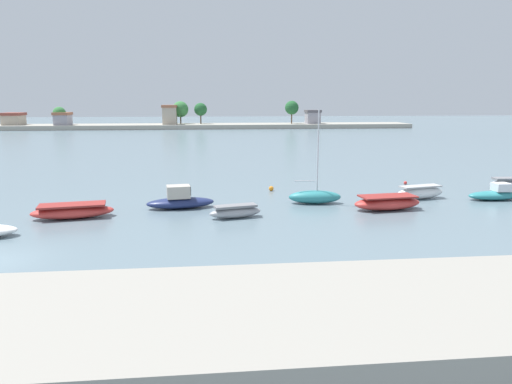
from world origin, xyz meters
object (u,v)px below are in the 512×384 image
(moored_boat_5, at_px, (315,196))
(mooring_buoy_0, at_px, (271,188))
(moored_boat_2, at_px, (73,211))
(moored_boat_7, at_px, (420,192))
(mooring_buoy_1, at_px, (405,183))
(moored_boat_3, at_px, (180,200))
(moored_boat_9, at_px, (510,183))
(moored_boat_4, at_px, (235,212))
(moored_boat_8, at_px, (495,194))
(moored_boat_6, at_px, (387,203))

(moored_boat_5, height_order, mooring_buoy_0, moored_boat_5)
(moored_boat_2, xyz_separation_m, moored_boat_7, (26.02, 3.61, 0.06))
(moored_boat_5, distance_m, mooring_buoy_1, 12.63)
(moored_boat_3, xyz_separation_m, moored_boat_7, (18.97, 1.39, -0.06))
(moored_boat_2, xyz_separation_m, moored_boat_3, (7.05, 2.22, 0.12))
(moored_boat_2, height_order, moored_boat_9, moored_boat_9)
(mooring_buoy_0, distance_m, mooring_buoy_1, 13.09)
(moored_boat_3, xyz_separation_m, moored_boat_9, (28.89, 4.73, -0.10))
(moored_boat_9, bearing_deg, moored_boat_2, -165.70)
(moored_boat_2, relative_size, moored_boat_5, 0.79)
(moored_boat_4, xyz_separation_m, moored_boat_7, (15.12, 4.67, 0.10))
(moored_boat_7, bearing_deg, moored_boat_4, -175.68)
(moored_boat_2, relative_size, moored_boat_4, 1.49)
(moored_boat_5, xyz_separation_m, moored_boat_8, (14.58, -0.16, -0.08))
(moored_boat_8, distance_m, mooring_buoy_1, 8.56)
(mooring_buoy_0, bearing_deg, moored_boat_6, -47.10)
(moored_boat_5, xyz_separation_m, moored_boat_7, (8.79, 0.83, -0.02))
(mooring_buoy_0, bearing_deg, moored_boat_3, -141.74)
(moored_boat_6, bearing_deg, moored_boat_4, 179.78)
(moored_boat_4, relative_size, moored_boat_7, 0.85)
(moored_boat_2, distance_m, moored_boat_3, 7.39)
(moored_boat_4, relative_size, moored_boat_8, 0.87)
(moored_boat_8, xyz_separation_m, mooring_buoy_0, (-17.21, 5.56, -0.25))
(moored_boat_8, relative_size, mooring_buoy_0, 10.12)
(moored_boat_3, height_order, moored_boat_5, moored_boat_5)
(moored_boat_2, height_order, mooring_buoy_1, moored_boat_2)
(moored_boat_9, relative_size, mooring_buoy_1, 12.22)
(moored_boat_2, bearing_deg, moored_boat_6, -8.78)
(moored_boat_2, xyz_separation_m, moored_boat_8, (31.81, 2.62, 0.00))
(moored_boat_5, bearing_deg, moored_boat_4, -143.87)
(mooring_buoy_1, bearing_deg, moored_boat_2, -159.98)
(moored_boat_9, distance_m, mooring_buoy_0, 21.38)
(moored_boat_2, distance_m, mooring_buoy_1, 29.34)
(moored_boat_2, relative_size, moored_boat_9, 1.46)
(moored_boat_2, height_order, moored_boat_5, moored_boat_5)
(moored_boat_7, bearing_deg, mooring_buoy_1, 63.66)
(moored_boat_2, bearing_deg, moored_boat_8, -4.65)
(moored_boat_2, xyz_separation_m, mooring_buoy_1, (27.56, 10.04, -0.31))
(moored_boat_6, height_order, moored_boat_7, moored_boat_7)
(moored_boat_4, relative_size, moored_boat_9, 0.98)
(moored_boat_4, height_order, moored_boat_8, moored_boat_8)
(moored_boat_6, bearing_deg, moored_boat_2, 173.77)
(moored_boat_8, bearing_deg, moored_boat_7, 169.79)
(moored_boat_5, relative_size, mooring_buoy_0, 16.79)
(moored_boat_5, bearing_deg, mooring_buoy_1, 39.96)
(moored_boat_4, bearing_deg, moored_boat_8, -3.16)
(moored_boat_2, bearing_deg, moored_boat_3, 8.15)
(moored_boat_7, bearing_deg, mooring_buoy_0, 145.34)
(mooring_buoy_0, bearing_deg, moored_boat_5, -64.01)
(moored_boat_6, bearing_deg, mooring_buoy_0, 126.09)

